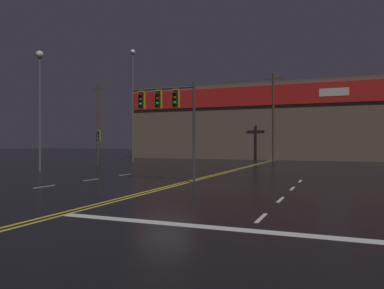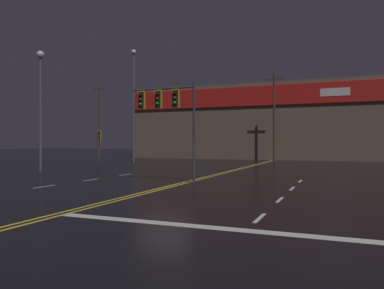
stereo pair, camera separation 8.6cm
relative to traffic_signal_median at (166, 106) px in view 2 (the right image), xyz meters
name	(u,v)px [view 2 (the right image)]	position (x,y,z in m)	size (l,w,h in m)	color
ground_plane	(165,188)	(1.05, -2.28, -4.08)	(200.00, 200.00, 0.00)	black
road_markings	(175,193)	(2.23, -3.77, -4.08)	(16.46, 60.00, 0.01)	gold
traffic_signal_median	(166,106)	(0.00, 0.00, 0.00)	(3.66, 0.36, 5.24)	#38383D
traffic_signal_corner_northwest	(99,140)	(-11.58, 9.98, -1.72)	(0.42, 0.36, 3.22)	#38383D
streetlight_near_left	(41,94)	(-12.07, 3.53, 1.66)	(0.56, 0.56, 8.92)	#59595E
streetlight_median_approach	(134,93)	(-12.70, 17.90, 3.55)	(0.56, 0.56, 12.41)	#59595E
building_backdrop	(281,123)	(1.05, 32.68, 0.71)	(39.26, 10.23, 9.56)	brown
utility_pole_row	(258,117)	(-0.35, 24.87, 0.99)	(46.22, 0.26, 10.09)	#4C3828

